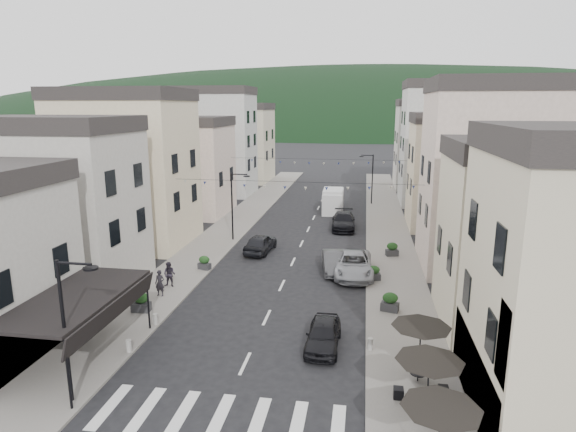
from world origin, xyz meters
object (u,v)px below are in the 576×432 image
Objects in this scene: parked_car_d at (343,221)px; parked_car_b at (334,262)px; pedestrian_b at (169,274)px; parked_car_c at (353,264)px; pedestrian_a at (160,283)px; delivery_van at (333,200)px; parked_car_e at (260,243)px; parked_car_a at (323,334)px.

parked_car_b is at bearing -92.66° from parked_car_d.
parked_car_c is at bearing 20.88° from pedestrian_b.
pedestrian_b reaches higher than pedestrian_a.
parked_car_d is at bearing 92.75° from parked_car_c.
parked_car_d is at bearing -80.00° from delivery_van.
pedestrian_b is at bearing -110.95° from delivery_van.
pedestrian_b reaches higher than parked_car_d.
parked_car_e is at bearing 64.73° from pedestrian_b.
parked_car_d reaches higher than parked_car_a.
parked_car_e is at bearing -107.67° from delivery_van.
parked_car_d is 3.22× the size of pedestrian_b.
parked_car_d is (-1.29, 12.94, -0.01)m from parked_car_c.
parked_car_c is 1.27× the size of parked_car_e.
delivery_van is (-1.63, 31.17, 0.62)m from parked_car_a.
parked_car_a is at bearing -88.31° from delivery_van.
delivery_van reaches higher than pedestrian_b.
parked_car_c is (1.38, -0.48, 0.07)m from parked_car_b.
pedestrian_a is (-4.11, -10.22, 0.18)m from parked_car_e.
pedestrian_a reaches higher than parked_car_e.
parked_car_e is at bearing 147.75° from parked_car_c.
parked_car_a is at bearing 118.90° from parked_car_e.
parked_car_a is at bearing -91.97° from parked_car_d.
parked_car_b is 12.16m from pedestrian_a.
pedestrian_a is at bearing 156.97° from parked_car_a.
parked_car_c is at bearing 28.77° from pedestrian_a.
pedestrian_a reaches higher than parked_car_b.
delivery_van reaches higher than parked_car_b.
delivery_van reaches higher than parked_car_d.
parked_car_b is at bearing 92.04° from parked_car_a.
parked_car_e is at bearing -128.13° from parked_car_d.
pedestrian_a is at bearing -155.86° from parked_car_c.
parked_car_a is 16.23m from parked_car_e.
pedestrian_b is (-8.90, -24.93, -0.34)m from delivery_van.
parked_car_c is 1.02× the size of delivery_van.
delivery_van is at bearing 70.53° from pedestrian_b.
parked_car_e is at bearing 114.22° from parked_car_a.
parked_car_c is at bearing -83.53° from delivery_van.
parked_car_b is at bearing 33.75° from pedestrian_a.
pedestrian_a reaches higher than parked_car_d.
parked_car_e is 11.02m from pedestrian_a.
pedestrian_b reaches higher than parked_car_a.
parked_car_a is 10.72m from parked_car_c.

